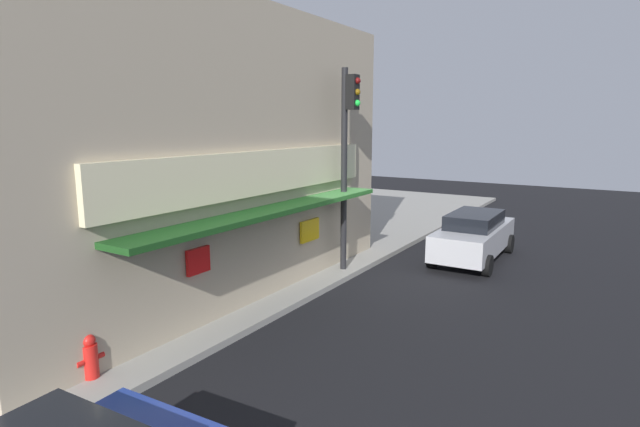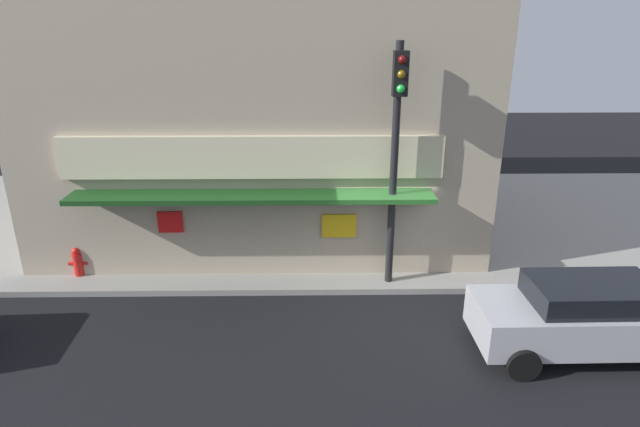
% 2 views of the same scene
% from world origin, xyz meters
% --- Properties ---
extents(ground_plane, '(51.88, 51.88, 0.00)m').
position_xyz_m(ground_plane, '(0.00, 0.00, 0.00)').
color(ground_plane, black).
extents(sidewalk, '(34.58, 10.02, 0.15)m').
position_xyz_m(sidewalk, '(0.00, 5.01, 0.08)').
color(sidewalk, gray).
rests_on(sidewalk, ground_plane).
extents(corner_building, '(12.02, 9.63, 7.05)m').
position_xyz_m(corner_building, '(-3.27, 5.24, 3.68)').
color(corner_building, tan).
rests_on(corner_building, sidewalk).
extents(traffic_light, '(0.32, 0.58, 5.78)m').
position_xyz_m(traffic_light, '(0.07, 0.36, 3.83)').
color(traffic_light, black).
rests_on(traffic_light, sidewalk).
extents(fire_hydrant, '(0.50, 0.26, 0.77)m').
position_xyz_m(fire_hydrant, '(-7.84, 0.90, 0.53)').
color(fire_hydrant, red).
rests_on(fire_hydrant, sidewalk).
extents(trash_can, '(0.49, 0.49, 0.77)m').
position_xyz_m(trash_can, '(-4.79, 2.00, 0.54)').
color(trash_can, '#2D2D2D').
rests_on(trash_can, sidewalk).
extents(pedestrian, '(0.48, 0.47, 1.82)m').
position_xyz_m(pedestrian, '(-1.44, 2.47, 1.16)').
color(pedestrian, black).
rests_on(pedestrian, sidewalk).
extents(potted_plant_by_doorway, '(0.72, 0.72, 1.08)m').
position_xyz_m(potted_plant_by_doorway, '(0.68, 2.96, 0.78)').
color(potted_plant_by_doorway, gray).
rests_on(potted_plant_by_doorway, sidewalk).
extents(potted_plant_by_window, '(0.51, 0.51, 0.91)m').
position_xyz_m(potted_plant_by_window, '(-7.05, 1.96, 0.62)').
color(potted_plant_by_window, '#59595B').
rests_on(potted_plant_by_window, sidewalk).
extents(parked_car_silver, '(4.51, 1.92, 1.57)m').
position_xyz_m(parked_car_silver, '(3.66, -2.39, 0.82)').
color(parked_car_silver, '#B7B7BC').
rests_on(parked_car_silver, ground_plane).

